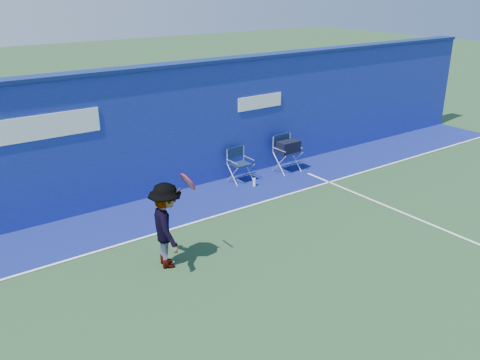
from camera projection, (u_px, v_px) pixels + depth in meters
ground at (271, 301)px, 8.19m from camera, size 80.00×80.00×0.00m
stadium_wall at (129, 135)px, 11.56m from camera, size 24.00×0.50×3.08m
out_of_bounds_strip at (156, 214)px, 11.29m from camera, size 24.00×1.80×0.01m
court_lines at (249, 284)px, 8.64m from camera, size 24.00×12.00×0.01m
directors_chair_left at (240, 171)px, 13.05m from camera, size 0.52×0.47×0.87m
directors_chair_right at (287, 157)px, 13.71m from camera, size 0.59×0.53×0.99m
water_bottle at (254, 182)px, 12.78m from camera, size 0.07×0.07×0.22m
tennis_player at (167, 225)px, 8.96m from camera, size 0.92×1.14×1.74m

